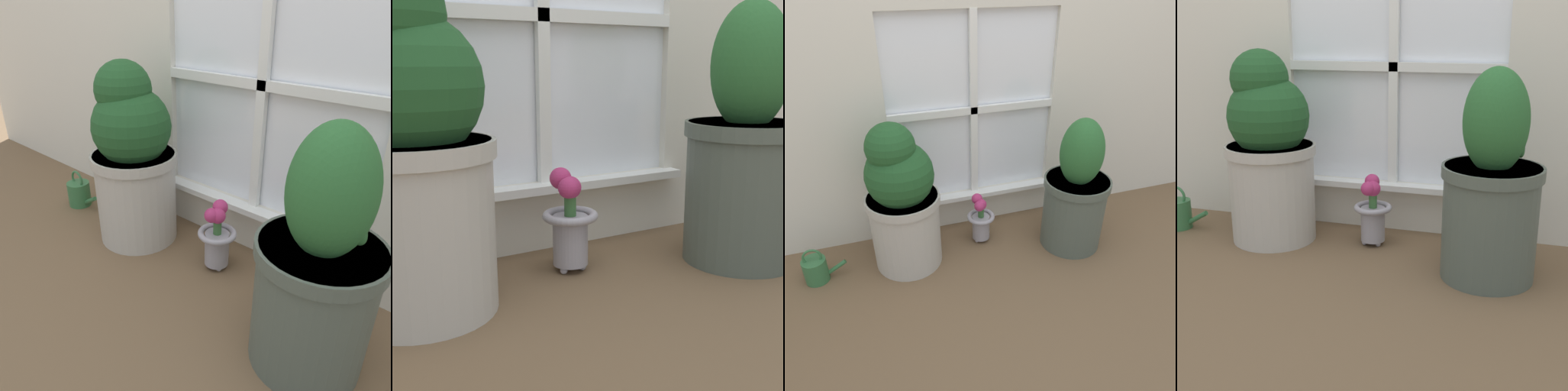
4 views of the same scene
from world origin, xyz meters
TOP-DOWN VIEW (x-y plane):
  - ground_plane at (0.00, 0.00)m, footprint 10.00×10.00m
  - potted_plant_left at (-0.43, 0.29)m, footprint 0.35×0.35m
  - potted_plant_right at (0.43, 0.16)m, footprint 0.33×0.33m
  - flower_vase at (-0.03, 0.33)m, footprint 0.15×0.15m

SIDE VIEW (x-z plane):
  - ground_plane at x=0.00m, z-range 0.00..0.00m
  - flower_vase at x=-0.03m, z-range 0.00..0.28m
  - potted_plant_right at x=0.43m, z-range -0.05..0.65m
  - potted_plant_left at x=-0.43m, z-range -0.01..0.73m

